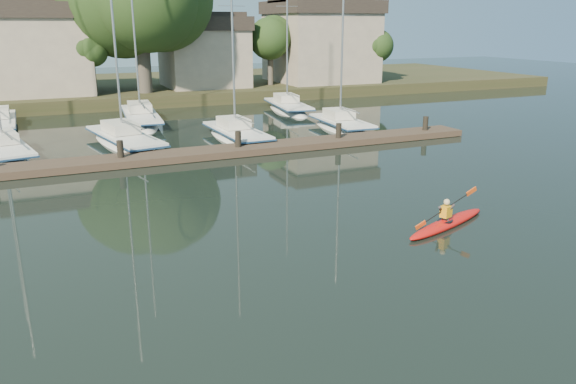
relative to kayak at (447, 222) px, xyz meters
name	(u,v)px	position (x,y,z in m)	size (l,w,h in m)	color
ground	(298,262)	(-5.84, -0.64, -0.17)	(160.00, 160.00, 0.00)	black
kayak	(447,222)	(0.00, 0.00, 0.00)	(4.30, 2.02, 1.39)	red
dock	(182,155)	(-5.84, 13.36, 0.04)	(34.00, 2.00, 1.80)	#453427
sailboat_1	(6,159)	(-14.09, 17.96, -0.35)	(3.57, 8.49, 13.49)	silver
sailboat_2	(125,149)	(-8.00, 18.02, -0.36)	(3.91, 9.61, 15.51)	silver
sailboat_3	(237,142)	(-1.67, 17.08, -0.36)	(2.39, 8.19, 13.11)	silver
sailboat_4	(341,132)	(5.63, 17.46, -0.37)	(2.66, 7.40, 12.36)	silver
sailboat_6	(142,125)	(-5.78, 25.63, -0.36)	(3.09, 10.71, 16.80)	silver
sailboat_7	(288,114)	(5.67, 26.13, -0.37)	(3.30, 8.66, 13.62)	silver
shore	(129,62)	(-4.23, 39.65, 3.06)	(90.00, 25.25, 12.75)	#292E17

